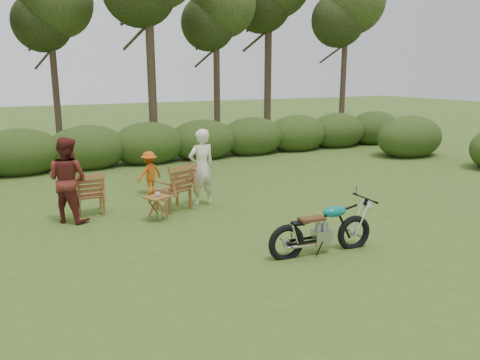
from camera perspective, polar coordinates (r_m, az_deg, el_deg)
name	(u,v)px	position (r m, az deg, el deg)	size (l,w,h in m)	color
ground	(291,249)	(8.36, 6.30, -8.39)	(80.00, 80.00, 0.00)	#35511B
tree_line	(153,49)	(16.94, -10.61, 15.45)	(22.52, 11.62, 8.14)	#35281D
motorcycle	(320,253)	(8.28, 9.78, -8.71)	(1.87, 0.71, 1.07)	#0EBAB4
lawn_chair_right	(174,209)	(10.76, -8.08, -3.50)	(0.73, 0.73, 1.06)	brown
lawn_chair_left	(91,213)	(10.87, -17.71, -3.84)	(0.64, 0.64, 0.93)	brown
side_table	(158,208)	(9.95, -9.94, -3.41)	(0.50, 0.42, 0.51)	brown
cup	(158,194)	(9.90, -10.02, -1.69)	(0.11, 0.11, 0.09)	beige
adult_a	(202,205)	(11.02, -4.63, -3.01)	(0.65, 0.43, 1.78)	beige
adult_b	(71,221)	(10.43, -19.89, -4.71)	(0.86, 0.67, 1.77)	#5D1F1A
child	(150,194)	(12.16, -10.86, -1.67)	(0.71, 0.41, 1.10)	#BE4F11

